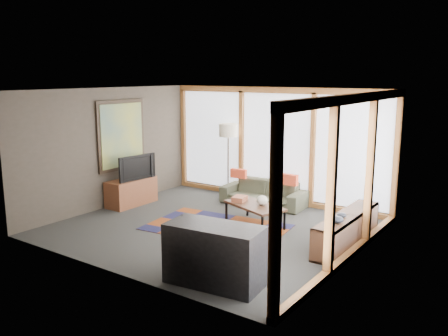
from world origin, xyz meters
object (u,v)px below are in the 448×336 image
Objects in this scene: sofa at (263,193)px; bar_counter at (215,255)px; tv_console at (131,192)px; bookshelf at (347,230)px; floor_lamp at (228,160)px; coffee_table at (254,215)px; television at (135,167)px.

bar_counter reaches higher than sofa.
bar_counter is (3.94, -2.24, 0.13)m from tv_console.
sofa reaches higher than bookshelf.
coffee_table is (1.71, -1.58, -0.67)m from floor_lamp.
floor_lamp is at bearing 115.32° from bar_counter.
tv_console is 0.87× the size of bar_counter.
sofa is 1.54× the size of coffee_table.
bookshelf is 2.72m from bar_counter.
sofa is 2.95m from tv_console.
television is at bearing 142.44° from bar_counter.
television is (0.10, 0.03, 0.57)m from tv_console.
floor_lamp is 2.24m from television.
bookshelf is 1.61× the size of bar_counter.
bar_counter is (1.50, -3.90, 0.15)m from sofa.
coffee_table is (0.58, -1.33, -0.07)m from sofa.
floor_lamp reaches higher than tv_console.
sofa is 4.18m from bar_counter.
television reaches higher than bar_counter.
coffee_table is 3.04m from tv_console.
bar_counter reaches higher than tv_console.
bar_counter reaches higher than bookshelf.
floor_lamp is 0.80× the size of bookshelf.
floor_lamp reaches higher than television.
sofa is 1.30m from floor_lamp.
television reaches higher than bookshelf.
tv_console is at bearing -176.41° from bookshelf.
sofa is at bearing -12.71° from floor_lamp.
television is 4.48m from bar_counter.
television reaches higher than coffee_table.
bar_counter is at bearing -57.68° from floor_lamp.
floor_lamp is at bearing 137.21° from coffee_table.
television is at bearing -122.74° from floor_lamp.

